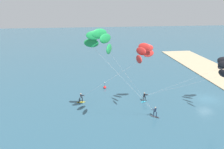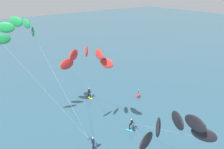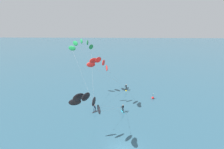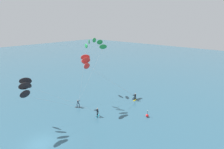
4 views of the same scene
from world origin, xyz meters
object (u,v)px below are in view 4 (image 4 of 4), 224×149
(kitesurfer_nearshore, at_px, (29,86))
(kitesurfer_mid_water, at_px, (88,62))
(kitesurfer_far_out, at_px, (94,45))
(marker_buoy, at_px, (147,115))

(kitesurfer_nearshore, xyz_separation_m, kitesurfer_mid_water, (0.69, 11.94, 2.12))
(kitesurfer_mid_water, distance_m, kitesurfer_far_out, 7.89)
(marker_buoy, bearing_deg, kitesurfer_mid_water, -161.69)
(kitesurfer_far_out, distance_m, marker_buoy, 20.38)
(kitesurfer_mid_water, distance_m, marker_buoy, 15.68)
(kitesurfer_nearshore, distance_m, marker_buoy, 21.58)
(marker_buoy, bearing_deg, kitesurfer_nearshore, -128.60)
(kitesurfer_mid_water, relative_size, marker_buoy, 8.63)
(kitesurfer_mid_water, height_order, kitesurfer_far_out, kitesurfer_far_out)
(kitesurfer_nearshore, distance_m, kitesurfer_far_out, 18.88)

